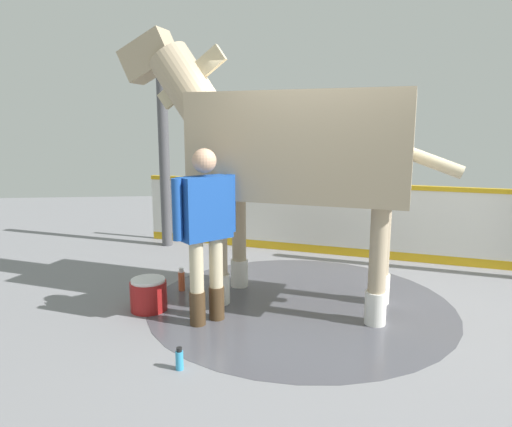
% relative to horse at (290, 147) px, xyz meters
% --- Properties ---
extents(ground_plane, '(16.00, 16.00, 0.02)m').
position_rel_horse_xyz_m(ground_plane, '(0.45, -0.15, -1.64)').
color(ground_plane, gray).
extents(wet_patch, '(3.17, 3.17, 0.00)m').
position_rel_horse_xyz_m(wet_patch, '(0.12, -0.05, -1.63)').
color(wet_patch, '#4C4C54').
rests_on(wet_patch, ground).
extents(barrier_wall, '(5.48, 2.53, 1.06)m').
position_rel_horse_xyz_m(barrier_wall, '(0.94, 1.78, -1.14)').
color(barrier_wall, white).
rests_on(barrier_wall, ground).
extents(roof_post_near, '(0.16, 0.16, 2.82)m').
position_rel_horse_xyz_m(roof_post_near, '(-1.52, 2.52, -0.22)').
color(roof_post_near, '#4C4C51').
rests_on(roof_post_near, ground).
extents(horse, '(3.29, 1.85, 2.86)m').
position_rel_horse_xyz_m(horse, '(0.00, 0.00, 0.00)').
color(horse, tan).
rests_on(horse, ground).
extents(handler, '(0.57, 0.44, 1.65)m').
position_rel_horse_xyz_m(handler, '(-0.85, -0.44, -0.69)').
color(handler, '#47331E').
rests_on(handler, ground).
extents(wash_bucket, '(0.37, 0.37, 0.33)m').
position_rel_horse_xyz_m(wash_bucket, '(-1.45, -0.10, -1.47)').
color(wash_bucket, maroon).
rests_on(wash_bucket, ground).
extents(bottle_shampoo, '(0.06, 0.06, 0.18)m').
position_rel_horse_xyz_m(bottle_shampoo, '(-1.05, -1.31, -1.55)').
color(bottle_shampoo, '#3399CC').
rests_on(bottle_shampoo, ground).
extents(bottle_spray, '(0.07, 0.07, 0.26)m').
position_rel_horse_xyz_m(bottle_spray, '(-1.15, 0.44, -1.51)').
color(bottle_spray, '#CC5933').
rests_on(bottle_spray, ground).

